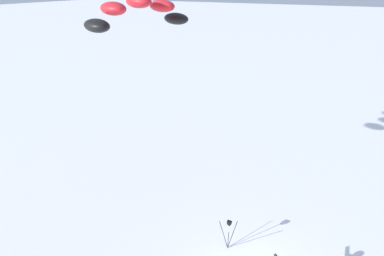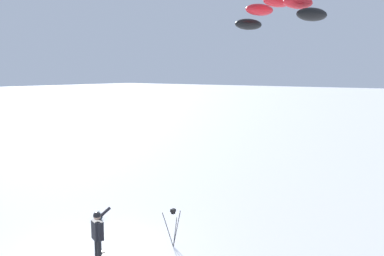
{
  "view_description": "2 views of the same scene",
  "coord_description": "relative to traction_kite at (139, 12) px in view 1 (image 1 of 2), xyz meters",
  "views": [
    {
      "loc": [
        -6.12,
        -0.57,
        8.97
      ],
      "look_at": [
        1.88,
        3.55,
        4.57
      ],
      "focal_mm": 27.71,
      "sensor_mm": 36.0,
      "label": 1
    },
    {
      "loc": [
        9.72,
        -7.98,
        5.77
      ],
      "look_at": [
        1.63,
        3.0,
        3.88
      ],
      "focal_mm": 37.69,
      "sensor_mm": 36.0,
      "label": 2
    }
  ],
  "objects": [
    {
      "name": "traction_kite",
      "position": [
        0.0,
        0.0,
        0.0
      ],
      "size": [
        4.23,
        2.69,
        1.12
      ],
      "color": "black"
    },
    {
      "name": "camera_tripod",
      "position": [
        -1.48,
        -4.4,
        -7.11
      ],
      "size": [
        0.71,
        0.61,
        1.31
      ],
      "color": "#262628",
      "rests_on": "ground_plane"
    }
  ]
}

